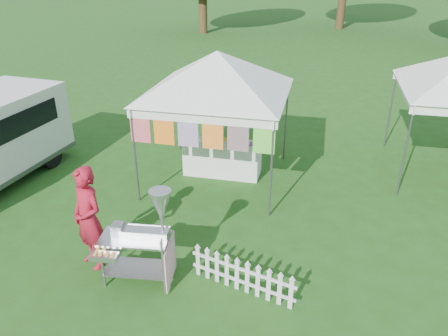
# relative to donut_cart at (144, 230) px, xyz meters

# --- Properties ---
(ground) EXTENTS (120.00, 120.00, 0.00)m
(ground) POSITION_rel_donut_cart_xyz_m (0.24, 0.32, -0.98)
(ground) COLOR #244C15
(ground) RESTS_ON ground
(canopy_main) EXTENTS (4.24, 4.24, 3.45)m
(canopy_main) POSITION_rel_donut_cart_xyz_m (0.24, 3.82, 2.00)
(canopy_main) COLOR #59595E
(canopy_main) RESTS_ON ground
(donut_cart) EXTENTS (1.20, 0.94, 1.67)m
(donut_cart) POSITION_rel_donut_cart_xyz_m (0.00, 0.00, 0.00)
(donut_cart) COLOR gray
(donut_cart) RESTS_ON ground
(vendor) EXTENTS (0.79, 0.70, 1.83)m
(vendor) POSITION_rel_donut_cart_xyz_m (-1.07, 0.20, -0.07)
(vendor) COLOR maroon
(vendor) RESTS_ON ground
(picket_fence) EXTENTS (1.74, 0.51, 0.56)m
(picket_fence) POSITION_rel_donut_cart_xyz_m (1.53, 0.09, -0.70)
(picket_fence) COLOR silver
(picket_fence) RESTS_ON ground
(display_table) EXTENTS (1.80, 0.70, 0.80)m
(display_table) POSITION_rel_donut_cart_xyz_m (0.29, 4.07, -0.58)
(display_table) COLOR white
(display_table) RESTS_ON ground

